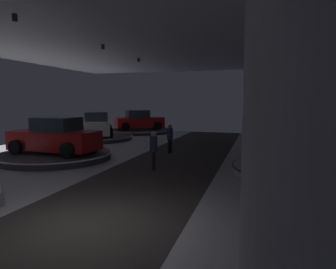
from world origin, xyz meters
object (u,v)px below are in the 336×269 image
object	(u,v)px
column_right	(301,105)
display_car_deep_left	(139,121)
pickup_truck_far_right	(314,127)
display_platform_far_left	(97,137)
display_platform_far_right	(317,147)
display_platform_mid_right	(310,170)
display_car_mid_left	(55,137)
display_platform_mid_left	(55,156)
display_car_mid_right	(310,147)
visitor_walking_near	(170,137)
display_platform_deep_right	(298,134)
display_car_far_left	(97,125)
display_car_deep_right	(298,124)
display_platform_deep_left	(139,131)
visitor_walking_far	(154,148)

from	to	relation	value
column_right	display_car_deep_left	xyz separation A→B (m)	(-10.72, 22.09, -1.69)
display_car_deep_left	pickup_truck_far_right	distance (m)	14.76
display_platform_far_left	display_platform_far_right	bearing A→B (deg)	-3.19
display_platform_mid_right	display_car_mid_left	xyz separation A→B (m)	(-11.29, -0.14, 0.93)
column_right	display_platform_mid_left	distance (m)	13.55
pickup_truck_far_right	display_platform_mid_right	bearing A→B (deg)	-99.52
display_car_deep_left	display_platform_far_right	xyz separation A→B (m)	(13.49, -6.61, -0.86)
display_car_mid_right	visitor_walking_near	world-z (taller)	display_car_mid_right
display_car_deep_left	display_platform_far_right	distance (m)	15.05
display_car_mid_right	visitor_walking_near	distance (m)	7.16
column_right	display_platform_deep_right	distance (m)	23.34
column_right	display_platform_far_right	xyz separation A→B (m)	(2.77, 15.49, -2.55)
display_platform_deep_right	visitor_walking_near	size ratio (longest dim) A/B	3.83
display_car_far_left	display_platform_far_right	world-z (taller)	display_car_far_left
display_car_mid_left	pickup_truck_far_right	size ratio (longest dim) A/B	0.76
display_car_mid_right	display_car_deep_right	world-z (taller)	display_car_mid_right
display_platform_mid_left	visitor_walking_near	bearing A→B (deg)	33.73
display_car_mid_left	display_car_deep_right	xyz separation A→B (m)	(12.42, 14.07, -0.09)
display_car_mid_right	display_platform_deep_left	xyz separation A→B (m)	(-12.16, 13.00, -0.88)
display_car_deep_right	visitor_walking_far	distance (m)	16.54
column_right	display_platform_far_right	bearing A→B (deg)	79.86
display_car_mid_right	pickup_truck_far_right	xyz separation A→B (m)	(1.14, 6.65, 0.25)
display_car_mid_left	display_platform_far_left	bearing A→B (deg)	104.48
display_platform_deep_right	display_car_deep_left	bearing A→B (deg)	-175.91
display_car_deep_left	display_platform_far_right	world-z (taller)	display_car_deep_left
display_platform_mid_left	pickup_truck_far_right	distance (m)	14.23
display_car_far_left	column_right	bearing A→B (deg)	-54.32
display_car_mid_left	display_platform_far_right	bearing A→B (deg)	27.45
column_right	visitor_walking_far	distance (m)	9.45
display_platform_mid_left	display_car_deep_right	bearing A→B (deg)	48.50
display_platform_far_left	display_car_deep_right	distance (m)	15.84
display_car_deep_left	display_platform_deep_right	distance (m)	13.37
display_car_mid_right	display_car_deep_right	xyz separation A→B (m)	(1.15, 13.91, -0.06)
display_car_mid_right	display_car_deep_right	size ratio (longest dim) A/B	1.00
display_platform_deep_right	display_car_deep_right	xyz separation A→B (m)	(0.02, -0.02, 0.86)
display_platform_deep_left	display_car_deep_left	distance (m)	0.90
display_platform_mid_right	display_car_deep_left	world-z (taller)	display_car_deep_left
display_platform_deep_left	display_platform_deep_right	distance (m)	13.31
display_platform_far_left	visitor_walking_near	size ratio (longest dim) A/B	3.25
display_car_mid_left	column_right	bearing A→B (deg)	-42.40
display_car_mid_right	display_platform_far_right	distance (m)	6.56
display_platform_deep_left	display_platform_deep_right	xyz separation A→B (m)	(13.28, 0.93, -0.04)
display_car_mid_right	visitor_walking_near	xyz separation A→B (m)	(-6.47, 3.07, -0.14)
display_platform_deep_left	display_car_deep_left	bearing A→B (deg)	-144.91
display_platform_mid_right	display_platform_deep_right	bearing A→B (deg)	85.50
visitor_walking_near	visitor_walking_far	xyz separation A→B (m)	(0.49, -4.09, 0.00)
display_car_deep_left	display_platform_mid_right	bearing A→B (deg)	-46.80
display_car_mid_right	display_platform_deep_right	bearing A→B (deg)	85.40
display_car_deep_left	display_car_deep_right	size ratio (longest dim) A/B	1.02
display_platform_deep_left	display_car_mid_left	bearing A→B (deg)	-86.13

